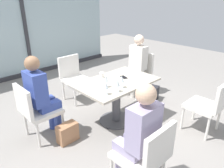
{
  "coord_description": "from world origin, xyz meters",
  "views": [
    {
      "loc": [
        -2.22,
        -2.19,
        2.01
      ],
      "look_at": [
        0.0,
        0.1,
        0.65
      ],
      "focal_mm": 34.35,
      "sensor_mm": 36.0,
      "label": 1
    }
  ],
  "objects_px": {
    "chair_far_left": "(36,109)",
    "cell_phone_on_table": "(124,77)",
    "person_far_right": "(136,63)",
    "wine_glass_1": "(122,79)",
    "person_front_left": "(138,133)",
    "handbag_2": "(153,94)",
    "wine_glass_0": "(106,86)",
    "handbag_0": "(68,133)",
    "dining_table_main": "(116,92)",
    "chair_near_window": "(74,76)",
    "chair_front_right": "(210,104)",
    "chair_front_left": "(146,154)",
    "wine_glass_3": "(117,83)",
    "person_far_left": "(41,94)",
    "wine_glass_2": "(106,79)",
    "chair_far_right": "(139,71)",
    "coffee_cup": "(102,75)"
  },
  "relations": [
    {
      "from": "person_far_right",
      "to": "wine_glass_1",
      "type": "distance_m",
      "value": 1.37
    },
    {
      "from": "handbag_0",
      "to": "person_far_right",
      "type": "bearing_deg",
      "value": 9.43
    },
    {
      "from": "wine_glass_0",
      "to": "wine_glass_1",
      "type": "relative_size",
      "value": 1.0
    },
    {
      "from": "chair_near_window",
      "to": "cell_phone_on_table",
      "type": "relative_size",
      "value": 6.04
    },
    {
      "from": "chair_far_right",
      "to": "person_front_left",
      "type": "bearing_deg",
      "value": -141.15
    },
    {
      "from": "wine_glass_0",
      "to": "handbag_0",
      "type": "relative_size",
      "value": 0.62
    },
    {
      "from": "wine_glass_0",
      "to": "handbag_0",
      "type": "height_order",
      "value": "wine_glass_0"
    },
    {
      "from": "wine_glass_3",
      "to": "cell_phone_on_table",
      "type": "height_order",
      "value": "wine_glass_3"
    },
    {
      "from": "dining_table_main",
      "to": "wine_glass_2",
      "type": "relative_size",
      "value": 6.87
    },
    {
      "from": "wine_glass_3",
      "to": "handbag_0",
      "type": "relative_size",
      "value": 0.62
    },
    {
      "from": "dining_table_main",
      "to": "wine_glass_1",
      "type": "relative_size",
      "value": 6.87
    },
    {
      "from": "wine_glass_3",
      "to": "handbag_0",
      "type": "distance_m",
      "value": 1.03
    },
    {
      "from": "chair_far_left",
      "to": "wine_glass_3",
      "type": "height_order",
      "value": "wine_glass_3"
    },
    {
      "from": "wine_glass_2",
      "to": "coffee_cup",
      "type": "xyz_separation_m",
      "value": [
        0.21,
        0.33,
        -0.09
      ]
    },
    {
      "from": "dining_table_main",
      "to": "handbag_0",
      "type": "distance_m",
      "value": 0.98
    },
    {
      "from": "person_far_right",
      "to": "chair_far_left",
      "type": "bearing_deg",
      "value": 180.0
    },
    {
      "from": "person_far_right",
      "to": "wine_glass_0",
      "type": "relative_size",
      "value": 6.81
    },
    {
      "from": "dining_table_main",
      "to": "person_far_left",
      "type": "relative_size",
      "value": 1.01
    },
    {
      "from": "chair_front_left",
      "to": "chair_far_left",
      "type": "bearing_deg",
      "value": 102.89
    },
    {
      "from": "person_far_left",
      "to": "wine_glass_2",
      "type": "bearing_deg",
      "value": -33.99
    },
    {
      "from": "person_front_left",
      "to": "chair_far_left",
      "type": "bearing_deg",
      "value": 103.76
    },
    {
      "from": "person_far_right",
      "to": "dining_table_main",
      "type": "bearing_deg",
      "value": -155.84
    },
    {
      "from": "chair_near_window",
      "to": "chair_far_left",
      "type": "bearing_deg",
      "value": -147.9
    },
    {
      "from": "person_far_left",
      "to": "handbag_2",
      "type": "relative_size",
      "value": 4.2
    },
    {
      "from": "chair_front_left",
      "to": "wine_glass_3",
      "type": "distance_m",
      "value": 1.1
    },
    {
      "from": "wine_glass_3",
      "to": "cell_phone_on_table",
      "type": "distance_m",
      "value": 0.58
    },
    {
      "from": "dining_table_main",
      "to": "cell_phone_on_table",
      "type": "bearing_deg",
      "value": 8.33
    },
    {
      "from": "wine_glass_3",
      "to": "handbag_0",
      "type": "xyz_separation_m",
      "value": [
        -0.62,
        0.39,
        -0.72
      ]
    },
    {
      "from": "wine_glass_2",
      "to": "wine_glass_3",
      "type": "relative_size",
      "value": 1.0
    },
    {
      "from": "chair_far_right",
      "to": "chair_front_right",
      "type": "xyz_separation_m",
      "value": [
        -0.38,
        -1.66,
        0.0
      ]
    },
    {
      "from": "person_front_left",
      "to": "wine_glass_2",
      "type": "xyz_separation_m",
      "value": [
        0.5,
        1.03,
        0.16
      ]
    },
    {
      "from": "dining_table_main",
      "to": "chair_near_window",
      "type": "xyz_separation_m",
      "value": [
        0.0,
        1.19,
        -0.04
      ]
    },
    {
      "from": "wine_glass_0",
      "to": "person_far_right",
      "type": "bearing_deg",
      "value": 25.37
    },
    {
      "from": "person_far_left",
      "to": "wine_glass_2",
      "type": "distance_m",
      "value": 0.94
    },
    {
      "from": "person_far_left",
      "to": "wine_glass_2",
      "type": "height_order",
      "value": "person_far_left"
    },
    {
      "from": "chair_near_window",
      "to": "chair_front_right",
      "type": "bearing_deg",
      "value": -72.03
    },
    {
      "from": "person_front_left",
      "to": "handbag_2",
      "type": "distance_m",
      "value": 2.22
    },
    {
      "from": "wine_glass_3",
      "to": "person_front_left",
      "type": "bearing_deg",
      "value": -122.22
    },
    {
      "from": "chair_front_right",
      "to": "person_far_right",
      "type": "bearing_deg",
      "value": 80.73
    },
    {
      "from": "chair_near_window",
      "to": "wine_glass_1",
      "type": "distance_m",
      "value": 1.48
    },
    {
      "from": "chair_far_left",
      "to": "cell_phone_on_table",
      "type": "bearing_deg",
      "value": -17.95
    },
    {
      "from": "wine_glass_0",
      "to": "wine_glass_3",
      "type": "height_order",
      "value": "same"
    },
    {
      "from": "chair_far_right",
      "to": "wine_glass_2",
      "type": "xyz_separation_m",
      "value": [
        -1.43,
        -0.52,
        0.37
      ]
    },
    {
      "from": "wine_glass_2",
      "to": "coffee_cup",
      "type": "relative_size",
      "value": 2.06
    },
    {
      "from": "dining_table_main",
      "to": "cell_phone_on_table",
      "type": "distance_m",
      "value": 0.28
    },
    {
      "from": "dining_table_main",
      "to": "person_front_left",
      "type": "relative_size",
      "value": 1.01
    },
    {
      "from": "chair_front_left",
      "to": "chair_front_right",
      "type": "bearing_deg",
      "value": 0.0
    },
    {
      "from": "person_far_right",
      "to": "coffee_cup",
      "type": "bearing_deg",
      "value": -170.04
    },
    {
      "from": "chair_front_right",
      "to": "wine_glass_3",
      "type": "relative_size",
      "value": 4.7
    },
    {
      "from": "dining_table_main",
      "to": "wine_glass_0",
      "type": "height_order",
      "value": "wine_glass_0"
    }
  ]
}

